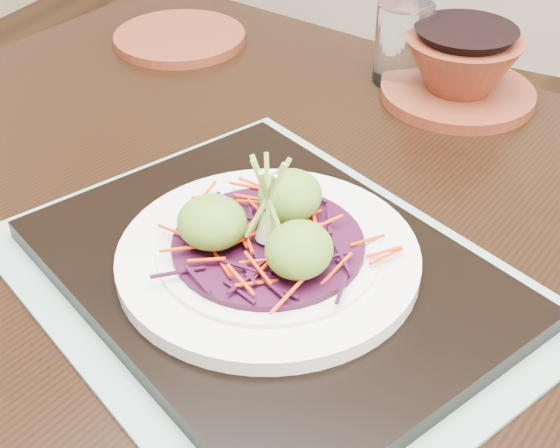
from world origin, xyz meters
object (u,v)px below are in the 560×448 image
at_px(white_plate, 268,256).
at_px(terracotta_bowl_set, 460,72).
at_px(serving_tray, 268,272).
at_px(water_glass, 403,44).
at_px(terracotta_side_plate, 180,38).
at_px(dining_table, 331,309).

relative_size(white_plate, terracotta_bowl_set, 1.15).
relative_size(serving_tray, water_glass, 3.95).
bearing_deg(terracotta_bowl_set, serving_tray, -96.20).
height_order(white_plate, terracotta_side_plate, white_plate).
bearing_deg(water_glass, serving_tray, -85.34).
bearing_deg(serving_tray, terracotta_bowl_set, 107.70).
bearing_deg(terracotta_bowl_set, water_glass, 170.19).
bearing_deg(water_glass, terracotta_side_plate, -175.22).
height_order(water_glass, terracotta_bowl_set, water_glass).
xyz_separation_m(dining_table, white_plate, (-0.02, -0.09, 0.12)).
distance_m(terracotta_side_plate, terracotta_bowl_set, 0.36).
bearing_deg(white_plate, terracotta_bowl_set, 83.80).
distance_m(serving_tray, white_plate, 0.02).
distance_m(white_plate, terracotta_side_plate, 0.49).
bearing_deg(terracotta_side_plate, water_glass, 4.78).
relative_size(white_plate, terracotta_side_plate, 1.41).
height_order(dining_table, serving_tray, serving_tray).
height_order(serving_tray, water_glass, water_glass).
height_order(serving_tray, white_plate, white_plate).
height_order(dining_table, terracotta_bowl_set, terracotta_bowl_set).
height_order(terracotta_side_plate, water_glass, water_glass).
bearing_deg(terracotta_bowl_set, terracotta_side_plate, -178.16).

